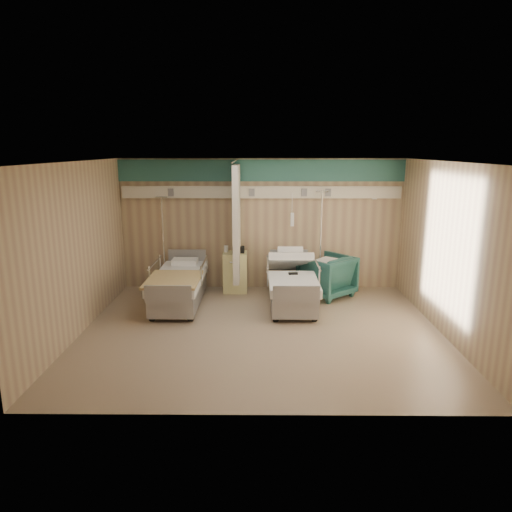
{
  "coord_description": "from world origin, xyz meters",
  "views": [
    {
      "loc": [
        -0.03,
        -7.2,
        3.0
      ],
      "look_at": [
        -0.09,
        0.6,
        1.16
      ],
      "focal_mm": 32.0,
      "sensor_mm": 36.0,
      "label": 1
    }
  ],
  "objects_px": {
    "bed_right": "(292,290)",
    "bed_left": "(179,289)",
    "visitor_armchair": "(327,276)",
    "iv_stand_left": "(165,271)",
    "iv_stand_right": "(320,270)",
    "bedside_cabinet": "(235,272)"
  },
  "relations": [
    {
      "from": "bedside_cabinet",
      "to": "bed_left",
      "type": "bearing_deg",
      "value": -139.4
    },
    {
      "from": "bed_left",
      "to": "iv_stand_right",
      "type": "height_order",
      "value": "iv_stand_right"
    },
    {
      "from": "iv_stand_left",
      "to": "visitor_armchair",
      "type": "bearing_deg",
      "value": -6.28
    },
    {
      "from": "bedside_cabinet",
      "to": "visitor_armchair",
      "type": "xyz_separation_m",
      "value": [
        1.91,
        -0.3,
        0.01
      ]
    },
    {
      "from": "bedside_cabinet",
      "to": "visitor_armchair",
      "type": "relative_size",
      "value": 0.9
    },
    {
      "from": "bed_left",
      "to": "visitor_armchair",
      "type": "relative_size",
      "value": 2.28
    },
    {
      "from": "iv_stand_right",
      "to": "iv_stand_left",
      "type": "height_order",
      "value": "iv_stand_right"
    },
    {
      "from": "bed_right",
      "to": "bedside_cabinet",
      "type": "bearing_deg",
      "value": 141.95
    },
    {
      "from": "bed_right",
      "to": "iv_stand_right",
      "type": "xyz_separation_m",
      "value": [
        0.66,
        0.98,
        0.13
      ]
    },
    {
      "from": "bed_right",
      "to": "iv_stand_left",
      "type": "bearing_deg",
      "value": 159.94
    },
    {
      "from": "bedside_cabinet",
      "to": "iv_stand_left",
      "type": "relative_size",
      "value": 0.42
    },
    {
      "from": "bed_right",
      "to": "visitor_armchair",
      "type": "bearing_deg",
      "value": 38.24
    },
    {
      "from": "iv_stand_left",
      "to": "iv_stand_right",
      "type": "bearing_deg",
      "value": 0.02
    },
    {
      "from": "bed_right",
      "to": "iv_stand_right",
      "type": "bearing_deg",
      "value": 55.96
    },
    {
      "from": "bed_right",
      "to": "bed_left",
      "type": "xyz_separation_m",
      "value": [
        -2.2,
        0.0,
        0.0
      ]
    },
    {
      "from": "bed_right",
      "to": "visitor_armchair",
      "type": "xyz_separation_m",
      "value": [
        0.76,
        0.6,
        0.12
      ]
    },
    {
      "from": "visitor_armchair",
      "to": "iv_stand_left",
      "type": "height_order",
      "value": "iv_stand_left"
    },
    {
      "from": "bed_left",
      "to": "iv_stand_left",
      "type": "xyz_separation_m",
      "value": [
        -0.48,
        0.98,
        0.1
      ]
    },
    {
      "from": "bed_left",
      "to": "bedside_cabinet",
      "type": "xyz_separation_m",
      "value": [
        1.05,
        0.9,
        0.11
      ]
    },
    {
      "from": "bedside_cabinet",
      "to": "iv_stand_right",
      "type": "distance_m",
      "value": 1.81
    },
    {
      "from": "bed_right",
      "to": "bed_left",
      "type": "bearing_deg",
      "value": 180.0
    },
    {
      "from": "bedside_cabinet",
      "to": "iv_stand_left",
      "type": "height_order",
      "value": "iv_stand_left"
    }
  ]
}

